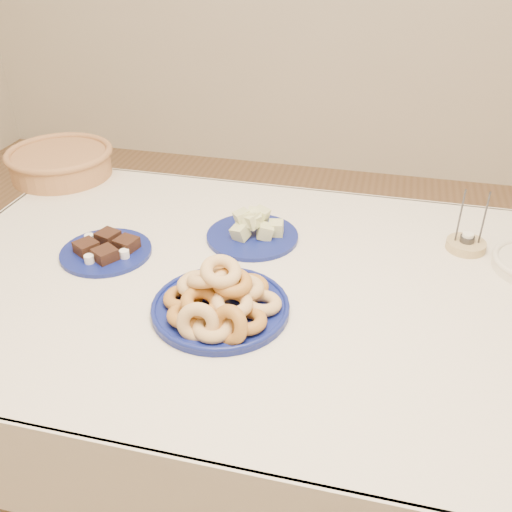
# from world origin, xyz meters

# --- Properties ---
(ground) EXTENTS (5.00, 5.00, 0.00)m
(ground) POSITION_xyz_m (0.00, 0.00, 0.00)
(ground) COLOR brown
(ground) RESTS_ON ground
(dining_table) EXTENTS (1.71, 1.11, 0.75)m
(dining_table) POSITION_xyz_m (0.00, 0.00, 0.64)
(dining_table) COLOR brown
(dining_table) RESTS_ON ground
(donut_platter) EXTENTS (0.32, 0.32, 0.14)m
(donut_platter) POSITION_xyz_m (-0.06, -0.15, 0.78)
(donut_platter) COLOR navy
(donut_platter) RESTS_ON dining_table
(melon_plate) EXTENTS (0.27, 0.27, 0.09)m
(melon_plate) POSITION_xyz_m (-0.07, 0.20, 0.78)
(melon_plate) COLOR navy
(melon_plate) RESTS_ON dining_table
(brownie_plate) EXTENTS (0.28, 0.28, 0.04)m
(brownie_plate) POSITION_xyz_m (-0.43, 0.02, 0.76)
(brownie_plate) COLOR navy
(brownie_plate) RESTS_ON dining_table
(wicker_basket) EXTENTS (0.41, 0.41, 0.09)m
(wicker_basket) POSITION_xyz_m (-0.81, 0.46, 0.80)
(wicker_basket) COLOR #905E39
(wicker_basket) RESTS_ON dining_table
(candle_holder) EXTENTS (0.11, 0.11, 0.17)m
(candle_holder) POSITION_xyz_m (0.50, 0.28, 0.77)
(candle_holder) COLOR tan
(candle_holder) RESTS_ON dining_table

